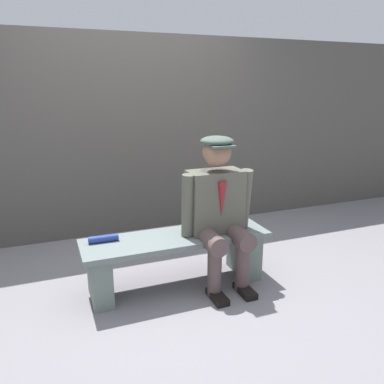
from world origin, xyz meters
name	(u,v)px	position (x,y,z in m)	size (l,w,h in m)	color
ground_plane	(177,285)	(0.00, 0.00, 0.00)	(30.00, 30.00, 0.00)	slate
bench	(177,254)	(0.00, 0.00, 0.28)	(1.50, 0.44, 0.43)	slate
seated_man	(218,206)	(-0.33, 0.06, 0.66)	(0.60, 0.57, 1.21)	#525245
rolled_magazine	(103,239)	(0.56, -0.09, 0.46)	(0.05, 0.05, 0.23)	navy
stadium_wall	(132,136)	(0.00, -1.47, 1.06)	(12.00, 0.24, 2.11)	#494540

